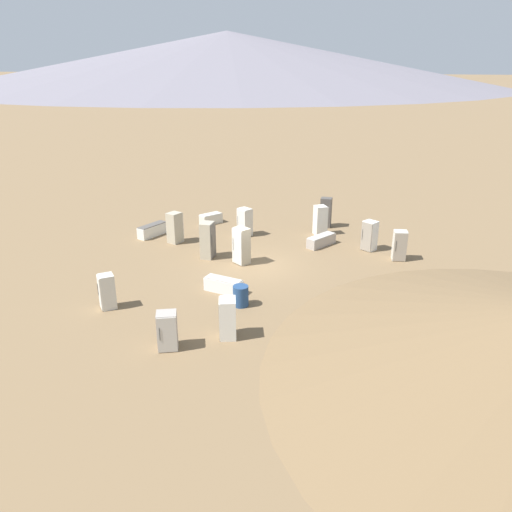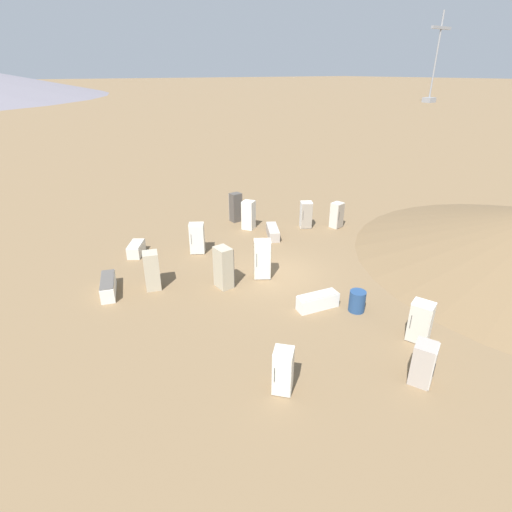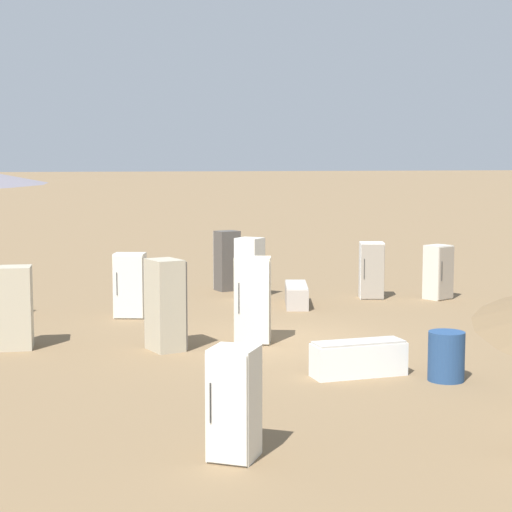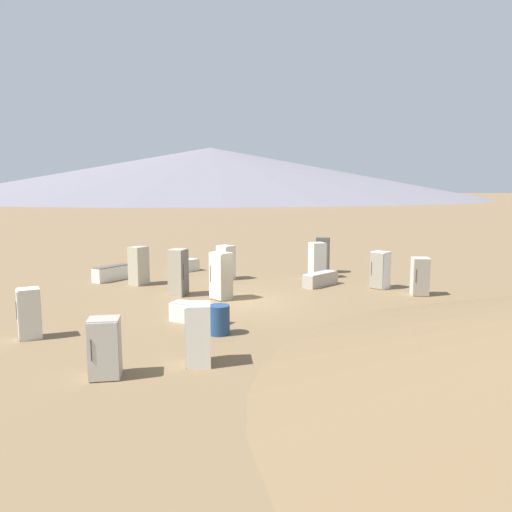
{
  "view_description": "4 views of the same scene",
  "coord_description": "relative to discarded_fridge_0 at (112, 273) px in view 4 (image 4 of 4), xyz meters",
  "views": [
    {
      "loc": [
        -7.32,
        22.32,
        9.61
      ],
      "look_at": [
        -0.37,
        0.73,
        0.83
      ],
      "focal_mm": 35.0,
      "sensor_mm": 36.0,
      "label": 1
    },
    {
      "loc": [
        10.22,
        13.73,
        8.97
      ],
      "look_at": [
        0.55,
        -0.86,
        0.79
      ],
      "focal_mm": 28.0,
      "sensor_mm": 36.0,
      "label": 2
    },
    {
      "loc": [
        9.22,
        16.19,
        3.87
      ],
      "look_at": [
        0.51,
        -0.3,
        1.89
      ],
      "focal_mm": 60.0,
      "sensor_mm": 36.0,
      "label": 3
    },
    {
      "loc": [
        -5.97,
        18.25,
        4.4
      ],
      "look_at": [
        -0.72,
        -0.25,
        1.78
      ],
      "focal_mm": 35.0,
      "sensor_mm": 36.0,
      "label": 4
    }
  ],
  "objects": [
    {
      "name": "discarded_fridge_3",
      "position": [
        -8.47,
        9.66,
        0.43
      ],
      "size": [
        0.84,
        0.9,
        1.56
      ],
      "rotation": [
        0.0,
        0.0,
        5.08
      ],
      "color": "silver",
      "rests_on": "ground_plane"
    },
    {
      "name": "discarded_fridge_6",
      "position": [
        -12.5,
        -1.49,
        0.47
      ],
      "size": [
        0.9,
        0.89,
        1.64
      ],
      "rotation": [
        0.0,
        0.0,
        5.76
      ],
      "color": "white",
      "rests_on": "ground_plane"
    },
    {
      "name": "mountain_ridge_0",
      "position": [
        70.76,
        -198.21,
        11.13
      ],
      "size": [
        240.35,
        240.35,
        22.97
      ],
      "color": "slate",
      "rests_on": "ground_plane"
    },
    {
      "name": "ground_plane",
      "position": [
        -7.18,
        2.63,
        -0.35
      ],
      "size": [
        1000.0,
        1000.0,
        0.0
      ],
      "primitive_type": "plane",
      "color": "brown"
    },
    {
      "name": "discarded_fridge_4",
      "position": [
        -6.87,
        6.01,
        -0.02
      ],
      "size": [
        1.83,
        0.84,
        0.65
      ],
      "rotation": [
        0.0,
        0.0,
        1.4
      ],
      "color": "white",
      "rests_on": "ground_plane"
    },
    {
      "name": "discarded_fridge_9",
      "position": [
        -2.84,
        8.96,
        0.4
      ],
      "size": [
        0.85,
        0.85,
        1.5
      ],
      "rotation": [
        0.0,
        0.0,
        5.48
      ],
      "color": "beige",
      "rests_on": "ground_plane"
    },
    {
      "name": "discarded_fridge_0",
      "position": [
        0.0,
        0.0,
        0.0
      ],
      "size": [
        1.12,
        2.03,
        0.7
      ],
      "rotation": [
        0.0,
        0.0,
        2.84
      ],
      "color": "silver",
      "rests_on": "ground_plane"
    },
    {
      "name": "discarded_fridge_1",
      "position": [
        -9.44,
        -3.29,
        0.53
      ],
      "size": [
        0.95,
        0.94,
        1.76
      ],
      "rotation": [
        0.0,
        0.0,
        2.16
      ],
      "color": "silver",
      "rests_on": "ground_plane"
    },
    {
      "name": "discarded_fridge_5",
      "position": [
        -5.2,
        -1.77,
        0.48
      ],
      "size": [
        0.97,
        0.91,
        1.65
      ],
      "rotation": [
        0.0,
        0.0,
        5.76
      ],
      "color": "beige",
      "rests_on": "ground_plane"
    },
    {
      "name": "discarded_fridge_13",
      "position": [
        -6.71,
        11.07,
        0.36
      ],
      "size": [
        0.91,
        0.89,
        1.42
      ],
      "rotation": [
        0.0,
        0.0,
        0.44
      ],
      "color": "#A89E93",
      "rests_on": "ground_plane"
    },
    {
      "name": "discarded_fridge_11",
      "position": [
        -6.49,
        2.51,
        0.6
      ],
      "size": [
        0.97,
        0.92,
        1.89
      ],
      "rotation": [
        0.0,
        0.0,
        5.73
      ],
      "color": "#B2A88E",
      "rests_on": "ground_plane"
    },
    {
      "name": "discarded_fridge_8",
      "position": [
        -9.89,
        -1.36,
        -0.05
      ],
      "size": [
        1.43,
        1.96,
        0.61
      ],
      "rotation": [
        0.0,
        0.0,
        5.79
      ],
      "color": "#A89E93",
      "rests_on": "ground_plane"
    },
    {
      "name": "discarded_fridge_7",
      "position": [
        -2.35,
        -3.35,
        -0.03
      ],
      "size": [
        1.31,
        1.53,
        0.64
      ],
      "rotation": [
        0.0,
        0.0,
        5.7
      ],
      "color": "beige",
      "rests_on": "ground_plane"
    },
    {
      "name": "discarded_fridge_10",
      "position": [
        -1.82,
        0.63,
        0.53
      ],
      "size": [
        0.83,
        0.91,
        1.75
      ],
      "rotation": [
        0.0,
        0.0,
        2.84
      ],
      "color": "#B2A88E",
      "rests_on": "ground_plane"
    },
    {
      "name": "rusty_barrel",
      "position": [
        -8.06,
        7.05,
        0.1
      ],
      "size": [
        0.66,
        0.66,
        0.9
      ],
      "color": "navy",
      "rests_on": "ground_plane"
    },
    {
      "name": "discarded_fridge_2",
      "position": [
        -9.47,
        -4.91,
        0.58
      ],
      "size": [
        0.68,
        0.65,
        1.86
      ],
      "rotation": [
        0.0,
        0.0,
        3.18
      ],
      "color": "#4C4742",
      "rests_on": "ground_plane"
    },
    {
      "name": "discarded_fridge_12",
      "position": [
        -14.15,
        -0.47,
        0.44
      ],
      "size": [
        0.77,
        0.73,
        1.57
      ],
      "rotation": [
        0.0,
        0.0,
        0.2
      ],
      "color": "beige",
      "rests_on": "ground_plane"
    },
    {
      "name": "discarded_fridge_14",
      "position": [
        -4.55,
        2.28,
        0.61
      ],
      "size": [
        0.69,
        0.83,
        1.92
      ],
      "rotation": [
        0.0,
        0.0,
        1.63
      ],
      "color": "#B2A88E",
      "rests_on": "ground_plane"
    }
  ]
}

